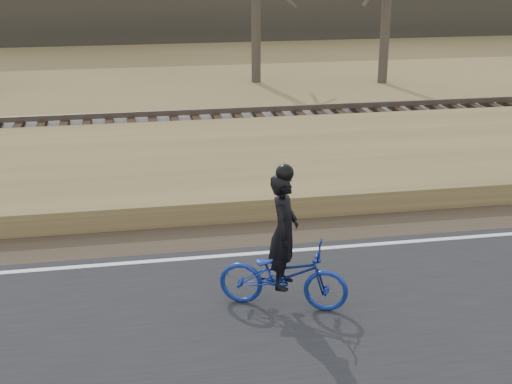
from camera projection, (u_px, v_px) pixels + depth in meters
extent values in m
plane|color=olive|center=(106.00, 273.00, 11.89)|extent=(120.00, 120.00, 0.00)
cube|color=black|center=(103.00, 352.00, 9.56)|extent=(120.00, 6.00, 0.06)
cube|color=silver|center=(106.00, 265.00, 12.05)|extent=(120.00, 0.12, 0.01)
cube|color=#473A2B|center=(107.00, 244.00, 12.99)|extent=(120.00, 1.60, 0.04)
cube|color=olive|center=(108.00, 182.00, 15.71)|extent=(120.00, 5.00, 0.44)
cube|color=slate|center=(110.00, 138.00, 19.23)|extent=(120.00, 3.00, 0.45)
cube|color=black|center=(109.00, 127.00, 19.13)|extent=(120.00, 2.40, 0.14)
cube|color=brown|center=(108.00, 128.00, 18.42)|extent=(120.00, 0.07, 0.15)
cube|color=brown|center=(109.00, 116.00, 19.75)|extent=(120.00, 0.07, 0.15)
imported|color=navy|center=(283.00, 275.00, 10.54)|extent=(2.04, 1.34, 1.02)
imported|color=black|center=(284.00, 231.00, 10.30)|extent=(0.62, 0.74, 1.73)
sphere|color=black|center=(285.00, 173.00, 10.01)|extent=(0.26, 0.26, 0.26)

